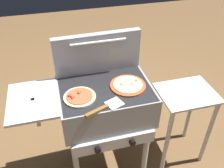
# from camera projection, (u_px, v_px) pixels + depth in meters

# --- Properties ---
(ground_plane) EXTENTS (8.00, 8.00, 0.00)m
(ground_plane) POSITION_uv_depth(u_px,v_px,m) (107.00, 166.00, 2.22)
(ground_plane) COLOR brown
(grill) EXTENTS (0.96, 0.53, 0.90)m
(grill) POSITION_uv_depth(u_px,v_px,m) (104.00, 104.00, 1.76)
(grill) COLOR gray
(grill) RESTS_ON ground_plane
(grill_lid_open) EXTENTS (0.63, 0.09, 0.30)m
(grill_lid_open) POSITION_uv_depth(u_px,v_px,m) (98.00, 53.00, 1.75)
(grill_lid_open) COLOR gray
(grill_lid_open) RESTS_ON grill
(pizza_cheese) EXTENTS (0.24, 0.24, 0.04)m
(pizza_cheese) POSITION_uv_depth(u_px,v_px,m) (128.00, 85.00, 1.69)
(pizza_cheese) COLOR #C64723
(pizza_cheese) RESTS_ON grill
(pizza_pepperoni) EXTENTS (0.21, 0.21, 0.04)m
(pizza_pepperoni) POSITION_uv_depth(u_px,v_px,m) (79.00, 97.00, 1.59)
(pizza_pepperoni) COLOR beige
(pizza_pepperoni) RESTS_ON grill
(spatula) EXTENTS (0.26, 0.15, 0.02)m
(spatula) POSITION_uv_depth(u_px,v_px,m) (104.00, 108.00, 1.50)
(spatula) COLOR #B7BABF
(spatula) RESTS_ON grill
(prep_table) EXTENTS (0.44, 0.36, 0.72)m
(prep_table) POSITION_uv_depth(u_px,v_px,m) (183.00, 111.00, 2.04)
(prep_table) COLOR beige
(prep_table) RESTS_ON ground_plane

